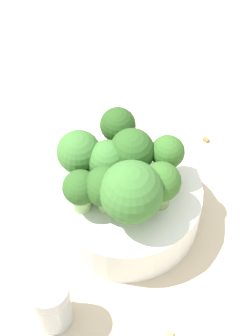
{
  "coord_description": "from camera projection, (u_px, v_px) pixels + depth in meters",
  "views": [
    {
      "loc": [
        0.31,
        -0.05,
        0.5
      ],
      "look_at": [
        0.0,
        0.0,
        0.09
      ],
      "focal_mm": 60.0,
      "sensor_mm": 36.0,
      "label": 1
    }
  ],
  "objects": [
    {
      "name": "ground_plane",
      "position": [
        126.0,
        217.0,
        0.59
      ],
      "size": [
        3.0,
        3.0,
        0.0
      ],
      "primitive_type": "plane",
      "color": "beige"
    },
    {
      "name": "broccoli_floret_8",
      "position": [
        79.0,
        153.0,
        0.53
      ],
      "size": [
        0.04,
        0.04,
        0.06
      ],
      "color": "#7A9E5B",
      "rests_on": "bowl"
    },
    {
      "name": "broccoli_floret_0",
      "position": [
        132.0,
        152.0,
        0.53
      ],
      "size": [
        0.04,
        0.04,
        0.06
      ],
      "color": "#8EB770",
      "rests_on": "bowl"
    },
    {
      "name": "broccoli_floret_3",
      "position": [
        161.0,
        184.0,
        0.51
      ],
      "size": [
        0.04,
        0.04,
        0.05
      ],
      "color": "#7A9E5B",
      "rests_on": "bowl"
    },
    {
      "name": "bowl",
      "position": [
        126.0,
        204.0,
        0.57
      ],
      "size": [
        0.15,
        0.15,
        0.05
      ],
      "primitive_type": "cylinder",
      "color": "white",
      "rests_on": "ground_plane"
    },
    {
      "name": "almond_crumb_0",
      "position": [
        206.0,
        139.0,
        0.65
      ],
      "size": [
        0.01,
        0.01,
        0.01
      ],
      "primitive_type": "cube",
      "rotation": [
        0.0,
        0.0,
        3.74
      ],
      "color": "olive",
      "rests_on": "ground_plane"
    },
    {
      "name": "almond_crumb_3",
      "position": [
        171.0,
        146.0,
        0.64
      ],
      "size": [
        0.01,
        0.01,
        0.01
      ],
      "primitive_type": "cube",
      "rotation": [
        0.0,
        0.0,
        2.55
      ],
      "color": "tan",
      "rests_on": "ground_plane"
    },
    {
      "name": "broccoli_floret_1",
      "position": [
        104.0,
        188.0,
        0.51
      ],
      "size": [
        0.04,
        0.04,
        0.05
      ],
      "color": "#84AD66",
      "rests_on": "bowl"
    },
    {
      "name": "almond_crumb_2",
      "position": [
        125.0,
        150.0,
        0.64
      ],
      "size": [
        0.01,
        0.01,
        0.01
      ],
      "primitive_type": "cube",
      "rotation": [
        0.0,
        0.0,
        5.24
      ],
      "color": "olive",
      "rests_on": "ground_plane"
    },
    {
      "name": "pepper_shaker",
      "position": [
        51.0,
        302.0,
        0.5
      ],
      "size": [
        0.04,
        0.04,
        0.06
      ],
      "color": "#B2B7BC",
      "rests_on": "ground_plane"
    },
    {
      "name": "broccoli_floret_6",
      "position": [
        136.0,
        192.0,
        0.5
      ],
      "size": [
        0.06,
        0.06,
        0.07
      ],
      "color": "#8EB770",
      "rests_on": "bowl"
    },
    {
      "name": "broccoli_floret_7",
      "position": [
        121.0,
        127.0,
        0.55
      ],
      "size": [
        0.04,
        0.04,
        0.05
      ],
      "color": "#8EB770",
      "rests_on": "bowl"
    },
    {
      "name": "broccoli_floret_4",
      "position": [
        81.0,
        190.0,
        0.51
      ],
      "size": [
        0.03,
        0.03,
        0.05
      ],
      "color": "#8EB770",
      "rests_on": "bowl"
    },
    {
      "name": "broccoli_floret_2",
      "position": [
        108.0,
        162.0,
        0.53
      ],
      "size": [
        0.04,
        0.04,
        0.05
      ],
      "color": "#8EB770",
      "rests_on": "bowl"
    },
    {
      "name": "broccoli_floret_5",
      "position": [
        167.0,
        156.0,
        0.53
      ],
      "size": [
        0.03,
        0.03,
        0.05
      ],
      "color": "#7A9E5B",
      "rests_on": "bowl"
    },
    {
      "name": "almond_crumb_4",
      "position": [
        120.0,
        119.0,
        0.66
      ],
      "size": [
        0.01,
        0.01,
        0.01
      ],
      "primitive_type": "cube",
      "rotation": [
        0.0,
        0.0,
        0.5
      ],
      "color": "tan",
      "rests_on": "ground_plane"
    },
    {
      "name": "almond_crumb_1",
      "position": [
        170.0,
        335.0,
        0.51
      ],
      "size": [
        0.01,
        0.01,
        0.01
      ],
      "primitive_type": "cube",
      "rotation": [
        0.0,
        0.0,
        2.87
      ],
      "color": "tan",
      "rests_on": "ground_plane"
    }
  ]
}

